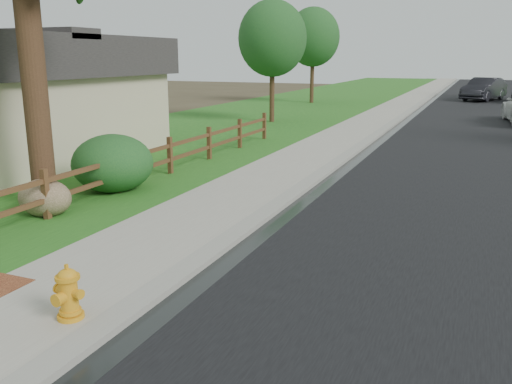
% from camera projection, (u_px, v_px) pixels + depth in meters
% --- Properties ---
extents(ground, '(120.00, 120.00, 0.00)m').
position_uv_depth(ground, '(105.00, 309.00, 7.28)').
color(ground, '#3E3522').
extents(road, '(8.00, 90.00, 0.02)m').
position_uv_depth(road, '(485.00, 106.00, 36.90)').
color(road, black).
rests_on(road, ground).
extents(curb, '(0.40, 90.00, 0.12)m').
position_uv_depth(curb, '(422.00, 103.00, 38.45)').
color(curb, gray).
rests_on(curb, ground).
extents(wet_gutter, '(0.50, 90.00, 0.00)m').
position_uv_depth(wet_gutter, '(427.00, 104.00, 38.33)').
color(wet_gutter, black).
rests_on(wet_gutter, road).
extents(sidewalk, '(2.20, 90.00, 0.10)m').
position_uv_depth(sidewalk, '(403.00, 102.00, 38.94)').
color(sidewalk, gray).
rests_on(sidewalk, ground).
extents(grass_strip, '(1.60, 90.00, 0.06)m').
position_uv_depth(grass_strip, '(376.00, 102.00, 39.65)').
color(grass_strip, '#1A5016').
rests_on(grass_strip, ground).
extents(lawn_near, '(9.00, 90.00, 0.04)m').
position_uv_depth(lawn_near, '(308.00, 100.00, 41.59)').
color(lawn_near, '#1A5016').
rests_on(lawn_near, ground).
extents(ranch_fence, '(0.12, 16.92, 1.10)m').
position_uv_depth(ranch_fence, '(146.00, 161.00, 14.20)').
color(ranch_fence, '#452C17').
rests_on(ranch_fence, ground).
extents(fire_hydrant, '(0.47, 0.38, 0.72)m').
position_uv_depth(fire_hydrant, '(68.00, 294.00, 6.72)').
color(fire_hydrant, gold).
rests_on(fire_hydrant, sidewalk).
extents(dark_car_far, '(3.37, 5.45, 1.70)m').
position_uv_depth(dark_car_far, '(484.00, 89.00, 40.94)').
color(dark_car_far, black).
rests_on(dark_car_far, road).
extents(boulder, '(1.47, 1.32, 0.80)m').
position_uv_depth(boulder, '(45.00, 198.00, 11.39)').
color(boulder, brown).
rests_on(boulder, ground).
extents(shrub_c, '(2.05, 2.05, 1.44)m').
position_uv_depth(shrub_c, '(113.00, 163.00, 13.40)').
color(shrub_c, '#18441F').
rests_on(shrub_c, ground).
extents(tree_near_left, '(3.39, 3.39, 6.01)m').
position_uv_depth(tree_near_left, '(272.00, 39.00, 26.67)').
color(tree_near_left, '#352215').
rests_on(tree_near_left, ground).
extents(tree_mid_left, '(3.71, 3.71, 6.63)m').
position_uv_depth(tree_mid_left, '(313.00, 37.00, 37.87)').
color(tree_mid_left, '#352215').
rests_on(tree_mid_left, ground).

